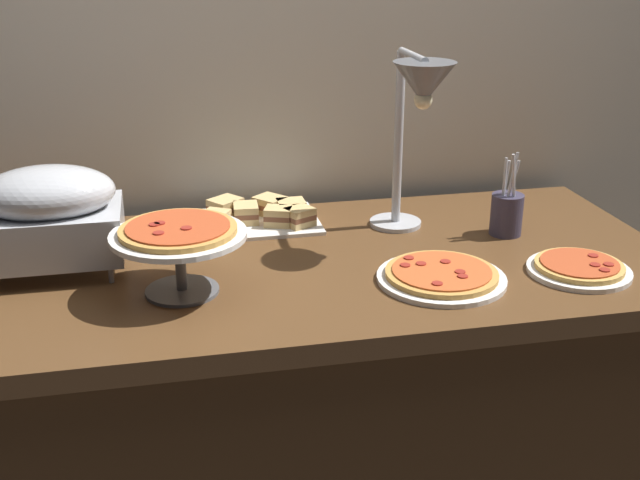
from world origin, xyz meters
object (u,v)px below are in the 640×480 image
(pizza_plate_front, at_px, (579,268))
(sandwich_platter, at_px, (257,216))
(heat_lamp, at_px, (418,101))
(pizza_plate_raised_stand, at_px, (179,239))
(utensil_holder, at_px, (507,213))
(pizza_plate_center, at_px, (441,276))
(sauce_cup_far, at_px, (13,234))
(chafing_dish, at_px, (50,213))

(pizza_plate_front, height_order, sandwich_platter, sandwich_platter)
(heat_lamp, xyz_separation_m, pizza_plate_raised_stand, (-0.59, -0.17, -0.24))
(heat_lamp, distance_m, utensil_holder, 0.41)
(pizza_plate_front, xyz_separation_m, pizza_plate_raised_stand, (-0.92, 0.09, 0.12))
(pizza_plate_center, height_order, sauce_cup_far, sauce_cup_far)
(pizza_plate_front, relative_size, utensil_holder, 1.06)
(pizza_plate_raised_stand, xyz_separation_m, sauce_cup_far, (-0.41, 0.40, -0.11))
(sandwich_platter, bearing_deg, pizza_plate_raised_stand, -119.03)
(chafing_dish, relative_size, utensil_holder, 1.41)
(pizza_plate_center, distance_m, sauce_cup_far, 1.10)
(pizza_plate_front, xyz_separation_m, utensil_holder, (-0.06, 0.28, 0.05))
(heat_lamp, xyz_separation_m, sauce_cup_far, (-1.00, 0.23, -0.35))
(pizza_plate_raised_stand, height_order, sandwich_platter, pizza_plate_raised_stand)
(pizza_plate_front, xyz_separation_m, sandwich_platter, (-0.70, 0.49, 0.01))
(pizza_plate_raised_stand, bearing_deg, pizza_plate_center, -5.99)
(pizza_plate_front, bearing_deg, utensil_holder, 102.86)
(sauce_cup_far, bearing_deg, utensil_holder, -9.37)
(pizza_plate_raised_stand, relative_size, sauce_cup_far, 4.23)
(chafing_dish, distance_m, pizza_plate_raised_stand, 0.34)
(pizza_plate_front, height_order, sauce_cup_far, sauce_cup_far)
(heat_lamp, xyz_separation_m, utensil_holder, (0.26, 0.02, -0.31))
(sandwich_platter, distance_m, sauce_cup_far, 0.63)
(pizza_plate_center, height_order, pizza_plate_raised_stand, pizza_plate_raised_stand)
(sandwich_platter, bearing_deg, pizza_plate_center, -51.93)
(heat_lamp, distance_m, pizza_plate_raised_stand, 0.66)
(pizza_plate_front, bearing_deg, heat_lamp, 141.78)
(heat_lamp, height_order, pizza_plate_front, heat_lamp)
(chafing_dish, height_order, sandwich_platter, chafing_dish)
(chafing_dish, xyz_separation_m, heat_lamp, (0.88, -0.01, 0.22))
(pizza_plate_front, relative_size, pizza_plate_center, 0.81)
(sandwich_platter, height_order, utensil_holder, utensil_holder)
(heat_lamp, bearing_deg, pizza_plate_raised_stand, -163.81)
(chafing_dish, relative_size, heat_lamp, 0.67)
(pizza_plate_raised_stand, xyz_separation_m, utensil_holder, (0.86, 0.19, -0.07))
(sandwich_platter, bearing_deg, heat_lamp, -31.92)
(pizza_plate_center, bearing_deg, sauce_cup_far, 155.21)
(pizza_plate_front, distance_m, utensil_holder, 0.29)
(heat_lamp, relative_size, pizza_plate_center, 1.61)
(pizza_plate_front, relative_size, sandwich_platter, 0.68)
(chafing_dish, bearing_deg, sandwich_platter, 23.46)
(heat_lamp, bearing_deg, pizza_plate_center, -91.54)
(pizza_plate_center, bearing_deg, heat_lamp, 88.46)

